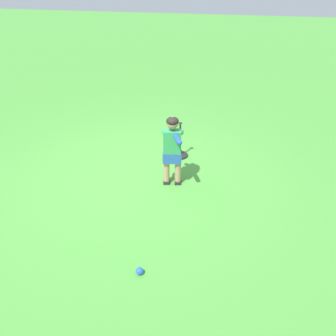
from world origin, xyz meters
name	(u,v)px	position (x,y,z in m)	size (l,w,h in m)	color
ground_plane	(136,177)	(0.00, 0.00, 0.00)	(40.00, 40.00, 0.00)	#479338
child_batter	(173,145)	(-0.59, 0.05, 0.65)	(0.36, 0.60, 1.08)	#232328
play_ball_center_lawn	(140,271)	(-0.58, 1.82, 0.04)	(0.08, 0.08, 0.08)	blue
batting_tee	(180,151)	(-0.55, -0.81, 0.10)	(0.28, 0.28, 0.62)	black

